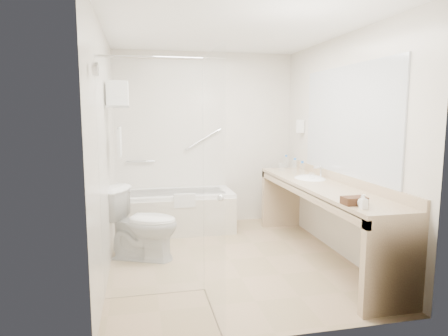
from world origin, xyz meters
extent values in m
plane|color=tan|center=(0.00, 0.00, 0.00)|extent=(3.20, 3.20, 0.00)
cube|color=white|center=(0.00, 0.00, 2.50)|extent=(2.60, 3.20, 0.10)
cube|color=beige|center=(0.00, 1.60, 1.25)|extent=(2.60, 0.10, 2.50)
cube|color=beige|center=(0.00, -1.60, 1.25)|extent=(2.60, 0.10, 2.50)
cube|color=beige|center=(-1.30, 0.00, 1.25)|extent=(0.10, 3.20, 2.50)
cube|color=beige|center=(1.30, 0.00, 1.25)|extent=(0.10, 3.20, 2.50)
cube|color=white|center=(-0.50, 1.25, 0.28)|extent=(1.60, 0.70, 0.55)
cube|color=beige|center=(-0.50, 0.89, 0.25)|extent=(1.60, 0.02, 0.50)
cube|color=silver|center=(-0.40, 0.90, 0.50)|extent=(0.28, 0.06, 0.18)
cylinder|color=silver|center=(-0.95, 1.56, 0.95)|extent=(0.40, 0.03, 0.03)
cylinder|color=silver|center=(-0.05, 1.56, 1.25)|extent=(0.53, 0.03, 0.33)
cube|color=silver|center=(-0.85, -0.70, 1.05)|extent=(0.90, 0.01, 2.10)
cube|color=silver|center=(-0.40, -1.15, 1.05)|extent=(0.02, 0.90, 2.10)
cylinder|color=silver|center=(-0.85, -0.70, 2.10)|extent=(0.90, 0.02, 0.02)
sphere|color=silver|center=(-0.37, -1.30, 1.00)|extent=(0.05, 0.05, 0.05)
cylinder|color=silver|center=(-1.25, -1.15, 1.95)|extent=(0.04, 0.10, 0.10)
cube|color=silver|center=(-1.17, 0.35, 1.70)|extent=(0.24, 0.55, 0.02)
cylinder|color=silver|center=(-1.17, 0.35, 1.48)|extent=(0.02, 0.55, 0.02)
cube|color=silver|center=(-1.17, 0.35, 1.32)|extent=(0.03, 0.42, 0.32)
cube|color=silver|center=(-1.17, 0.35, 1.76)|extent=(0.22, 0.40, 0.08)
cube|color=silver|center=(-1.17, 0.35, 1.84)|extent=(0.22, 0.40, 0.08)
cube|color=silver|center=(-1.17, 0.35, 1.93)|extent=(0.22, 0.40, 0.08)
cube|color=tan|center=(1.02, -0.15, 0.82)|extent=(0.55, 2.70, 0.05)
cube|color=tan|center=(1.29, -0.15, 0.90)|extent=(0.03, 2.70, 0.10)
cube|color=tan|center=(0.77, -0.15, 0.77)|extent=(0.04, 2.70, 0.08)
cube|color=tan|center=(1.02, -1.46, 0.40)|extent=(0.55, 0.08, 0.80)
cube|color=tan|center=(1.02, 1.16, 0.40)|extent=(0.55, 0.08, 0.80)
ellipsoid|color=white|center=(1.05, 0.25, 0.82)|extent=(0.40, 0.52, 0.14)
cylinder|color=silver|center=(1.20, 0.25, 0.93)|extent=(0.03, 0.03, 0.14)
cube|color=silver|center=(1.29, -0.15, 1.55)|extent=(0.02, 2.00, 1.20)
cube|color=white|center=(1.25, 1.05, 1.45)|extent=(0.08, 0.10, 0.18)
imported|color=white|center=(-0.95, 0.25, 0.40)|extent=(0.94, 0.75, 0.80)
cube|color=#412517|center=(0.85, -1.12, 0.88)|extent=(0.21, 0.14, 0.07)
imported|color=white|center=(0.85, -1.28, 0.88)|extent=(0.06, 0.12, 0.06)
imported|color=white|center=(0.88, -1.20, 0.89)|extent=(0.10, 0.12, 0.08)
cylinder|color=silver|center=(1.07, 1.10, 0.94)|extent=(0.06, 0.06, 0.17)
cylinder|color=blue|center=(1.07, 1.10, 1.03)|extent=(0.03, 0.03, 0.03)
cylinder|color=silver|center=(0.99, 0.33, 0.94)|extent=(0.06, 0.06, 0.18)
cylinder|color=blue|center=(0.99, 0.33, 1.04)|extent=(0.03, 0.03, 0.03)
cylinder|color=silver|center=(1.02, 0.66, 0.94)|extent=(0.06, 0.06, 0.18)
cylinder|color=blue|center=(1.02, 0.66, 1.04)|extent=(0.03, 0.03, 0.03)
cylinder|color=silver|center=(0.94, 0.94, 0.90)|extent=(0.08, 0.08, 0.10)
cylinder|color=silver|center=(1.02, 0.11, 0.90)|extent=(0.09, 0.09, 0.09)
camera|label=1|loc=(-0.96, -4.19, 1.65)|focal=32.00mm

